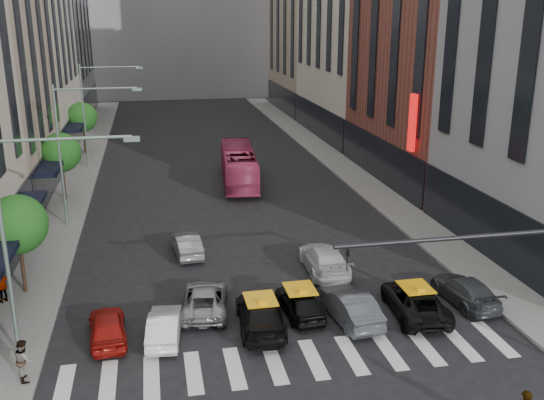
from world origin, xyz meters
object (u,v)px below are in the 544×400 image
streetlamp_mid (74,137)px  pedestrian_far (2,286)px  streetlamp_far (94,102)px  taxi_center (300,302)px  streetlamp_near (28,217)px  car_red (107,326)px  pedestrian_near (24,360)px  car_white_front (164,326)px  bus (239,165)px  taxi_left (260,314)px

streetlamp_mid → pedestrian_far: 12.30m
streetlamp_far → taxi_center: size_ratio=2.37×
streetlamp_near → car_red: bearing=15.1°
pedestrian_near → car_white_front: bearing=-83.2°
taxi_center → bus: 22.97m
streetlamp_mid → car_red: bearing=-80.8°
streetlamp_near → bus: size_ratio=0.83×
streetlamp_near → taxi_left: streetlamp_near is taller
bus → pedestrian_far: bearing=58.7°
pedestrian_near → streetlamp_mid: bearing=-17.6°
pedestrian_near → streetlamp_near: bearing=-26.9°
streetlamp_far → car_white_front: (4.84, -31.69, -5.29)m
streetlamp_near → streetlamp_far: same height
car_white_front → pedestrian_far: size_ratio=2.28×
car_red → taxi_left: bearing=172.3°
streetlamp_far → bus: 14.62m
streetlamp_mid → streetlamp_near: bearing=-90.0°
taxi_left → bus: bearing=-92.3°
car_white_front → taxi_center: bearing=-165.2°
pedestrian_far → streetlamp_far: bearing=-135.1°
car_red → bus: (9.07, 23.53, 0.86)m
car_red → bus: 25.23m
streetlamp_mid → streetlamp_far: (0.00, 16.00, 0.00)m
streetlamp_near → taxi_center: streetlamp_near is taller
car_white_front → taxi_center: taxi_center is taller
car_white_front → taxi_center: 6.22m
car_white_front → taxi_left: bearing=-172.9°
taxi_center → streetlamp_far: bearing=-75.1°
streetlamp_near → pedestrian_near: (-0.36, -1.93, -4.94)m
streetlamp_mid → car_white_front: (4.84, -15.69, -5.29)m
streetlamp_near → taxi_left: bearing=2.5°
pedestrian_near → pedestrian_far: (-2.20, 6.96, -0.00)m
car_white_front → pedestrian_near: size_ratio=2.27×
streetlamp_mid → car_red: size_ratio=2.39×
car_red → taxi_left: (6.53, -0.28, 0.05)m
streetlamp_mid → bus: 14.83m
taxi_center → pedestrian_near: (-11.35, -3.18, 0.32)m
streetlamp_mid → pedestrian_near: size_ratio=5.50×
streetlamp_near → streetlamp_mid: same height
car_red → taxi_center: (8.51, 0.58, 0.01)m
bus → streetlamp_mid: bearing=40.4°
streetlamp_mid → pedestrian_near: 18.60m
streetlamp_near → streetlamp_mid: bearing=90.0°
streetlamp_far → taxi_center: (10.99, -30.74, -5.26)m
streetlamp_far → taxi_left: 33.28m
streetlamp_far → taxi_center: 33.07m
streetlamp_far → car_red: streetlamp_far is taller
streetlamp_mid → car_red: streetlamp_mid is taller
car_white_front → streetlamp_far: bearing=-75.2°
bus → pedestrian_far: size_ratio=6.61×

